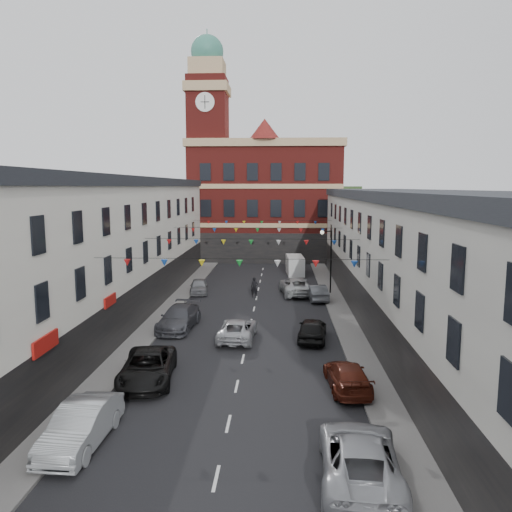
% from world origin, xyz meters
% --- Properties ---
extents(ground, '(160.00, 160.00, 0.00)m').
position_xyz_m(ground, '(0.00, 0.00, 0.00)').
color(ground, black).
rests_on(ground, ground).
extents(pavement_left, '(1.80, 64.00, 0.15)m').
position_xyz_m(pavement_left, '(-6.90, 2.00, 0.07)').
color(pavement_left, '#605E5B').
rests_on(pavement_left, ground).
extents(pavement_right, '(1.80, 64.00, 0.15)m').
position_xyz_m(pavement_right, '(6.90, 2.00, 0.07)').
color(pavement_right, '#605E5B').
rests_on(pavement_right, ground).
extents(terrace_left, '(8.40, 56.00, 10.70)m').
position_xyz_m(terrace_left, '(-11.78, 1.00, 5.35)').
color(terrace_left, silver).
rests_on(terrace_left, ground).
extents(terrace_right, '(8.40, 56.00, 9.70)m').
position_xyz_m(terrace_right, '(11.78, 1.00, 4.85)').
color(terrace_right, beige).
rests_on(terrace_right, ground).
extents(civic_building, '(20.60, 13.30, 18.50)m').
position_xyz_m(civic_building, '(0.00, 37.95, 8.14)').
color(civic_building, maroon).
rests_on(civic_building, ground).
extents(clock_tower, '(5.60, 5.60, 30.00)m').
position_xyz_m(clock_tower, '(-7.50, 35.00, 14.93)').
color(clock_tower, maroon).
rests_on(clock_tower, ground).
extents(distant_hill, '(40.00, 14.00, 10.00)m').
position_xyz_m(distant_hill, '(-4.00, 62.00, 5.00)').
color(distant_hill, '#274520').
rests_on(distant_hill, ground).
extents(street_lamp, '(1.10, 0.36, 6.00)m').
position_xyz_m(street_lamp, '(6.55, 14.00, 3.90)').
color(street_lamp, black).
rests_on(street_lamp, ground).
extents(car_left_b, '(1.90, 4.98, 1.62)m').
position_xyz_m(car_left_b, '(-5.50, -14.04, 0.81)').
color(car_left_b, '#B0B4B8').
rests_on(car_left_b, ground).
extents(car_left_c, '(3.18, 5.82, 1.55)m').
position_xyz_m(car_left_c, '(-4.63, -7.60, 0.77)').
color(car_left_c, black).
rests_on(car_left_c, ground).
extents(car_left_d, '(2.66, 5.67, 1.60)m').
position_xyz_m(car_left_d, '(-4.97, 1.99, 0.80)').
color(car_left_d, '#42434A').
rests_on(car_left_d, ground).
extents(car_left_e, '(2.12, 4.19, 1.37)m').
position_xyz_m(car_left_e, '(-5.50, 13.75, 0.68)').
color(car_left_e, gray).
rests_on(car_left_e, ground).
extents(car_right_b, '(3.01, 5.90, 1.60)m').
position_xyz_m(car_right_b, '(4.91, -15.78, 0.80)').
color(car_right_b, '#919399').
rests_on(car_right_b, ground).
extents(car_right_c, '(2.19, 4.76, 1.35)m').
position_xyz_m(car_right_c, '(5.50, -8.05, 0.67)').
color(car_right_c, '#561D11').
rests_on(car_right_c, ground).
extents(car_right_d, '(2.25, 4.56, 1.49)m').
position_xyz_m(car_right_d, '(4.26, -0.19, 0.75)').
color(car_right_d, black).
rests_on(car_right_d, ground).
extents(car_right_e, '(1.98, 4.41, 1.41)m').
position_xyz_m(car_right_e, '(5.35, 11.50, 0.70)').
color(car_right_e, '#575B60').
rests_on(car_right_e, ground).
extents(car_right_f, '(3.36, 6.09, 1.61)m').
position_xyz_m(car_right_f, '(3.60, 13.68, 0.81)').
color(car_right_f, '#AEB2B3').
rests_on(car_right_f, ground).
extents(moving_car, '(2.51, 5.02, 1.37)m').
position_xyz_m(moving_car, '(-0.64, -0.24, 0.68)').
color(moving_car, '#A9ABB0').
rests_on(moving_car, ground).
extents(white_van, '(2.10, 4.80, 2.07)m').
position_xyz_m(white_van, '(3.80, 24.69, 1.04)').
color(white_van, silver).
rests_on(white_van, ground).
extents(pedestrian, '(0.73, 0.53, 1.85)m').
position_xyz_m(pedestrian, '(-0.20, 12.24, 0.92)').
color(pedestrian, black).
rests_on(pedestrian, ground).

